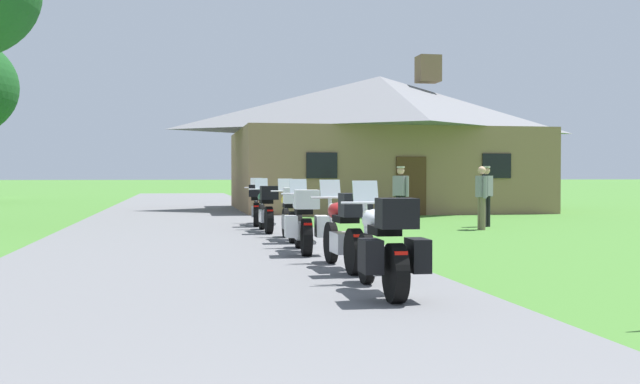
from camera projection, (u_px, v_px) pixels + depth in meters
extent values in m
plane|color=#42752D|center=(189.00, 226.00, 21.08)|extent=(500.00, 500.00, 0.00)
cube|color=slate|center=(190.00, 230.00, 19.11)|extent=(6.40, 80.00, 0.06)
cylinder|color=black|center=(366.00, 258.00, 9.45)|extent=(0.13, 0.64, 0.64)
cylinder|color=black|center=(396.00, 273.00, 8.03)|extent=(0.17, 0.64, 0.64)
cube|color=silver|center=(380.00, 260.00, 8.72)|extent=(0.28, 0.57, 0.30)
ellipsoid|color=silver|center=(375.00, 220.00, 8.96)|extent=(0.31, 0.53, 0.26)
cube|color=black|center=(384.00, 230.00, 8.51)|extent=(0.29, 0.53, 0.10)
cylinder|color=silver|center=(367.00, 203.00, 9.39)|extent=(0.66, 0.05, 0.03)
cylinder|color=silver|center=(366.00, 230.00, 9.44)|extent=(0.07, 0.24, 0.73)
cube|color=#B2BCC6|center=(365.00, 191.00, 9.49)|extent=(0.32, 0.12, 0.27)
sphere|color=silver|center=(367.00, 214.00, 9.40)|extent=(0.11, 0.11, 0.11)
cube|color=black|center=(397.00, 213.00, 7.96)|extent=(0.41, 0.37, 0.32)
cube|color=red|center=(401.00, 254.00, 7.81)|extent=(0.14, 0.03, 0.06)
cylinder|color=silver|center=(400.00, 278.00, 8.37)|extent=(0.09, 0.55, 0.07)
cube|color=black|center=(371.00, 256.00, 8.03)|extent=(0.21, 0.41, 0.36)
cube|color=black|center=(418.00, 255.00, 8.11)|extent=(0.21, 0.41, 0.36)
cylinder|color=black|center=(331.00, 242.00, 11.70)|extent=(0.13, 0.64, 0.64)
cylinder|color=black|center=(354.00, 252.00, 10.29)|extent=(0.17, 0.64, 0.64)
cube|color=silver|center=(342.00, 243.00, 10.97)|extent=(0.27, 0.57, 0.30)
ellipsoid|color=maroon|center=(338.00, 211.00, 11.22)|extent=(0.31, 0.53, 0.26)
cube|color=black|center=(346.00, 219.00, 10.77)|extent=(0.29, 0.53, 0.10)
cylinder|color=silver|center=(332.00, 198.00, 11.64)|extent=(0.66, 0.05, 0.03)
cylinder|color=silver|center=(331.00, 219.00, 11.69)|extent=(0.07, 0.24, 0.73)
cube|color=#B2BCC6|center=(330.00, 188.00, 11.74)|extent=(0.32, 0.12, 0.27)
sphere|color=silver|center=(332.00, 207.00, 11.64)|extent=(0.11, 0.11, 0.11)
cube|color=black|center=(355.00, 205.00, 10.22)|extent=(0.41, 0.37, 0.32)
cube|color=red|center=(359.00, 237.00, 10.07)|extent=(0.14, 0.03, 0.06)
cylinder|color=silver|center=(358.00, 256.00, 10.63)|extent=(0.08, 0.55, 0.07)
cylinder|color=black|center=(299.00, 231.00, 14.15)|extent=(0.15, 0.65, 0.64)
cylinder|color=black|center=(307.00, 237.00, 12.72)|extent=(0.19, 0.65, 0.64)
cube|color=silver|center=(302.00, 231.00, 13.41)|extent=(0.29, 0.58, 0.30)
ellipsoid|color=silver|center=(301.00, 205.00, 13.66)|extent=(0.33, 0.54, 0.26)
cube|color=black|center=(304.00, 211.00, 13.21)|extent=(0.31, 0.54, 0.10)
cylinder|color=silver|center=(299.00, 194.00, 14.09)|extent=(0.66, 0.07, 0.03)
cylinder|color=silver|center=(299.00, 212.00, 14.14)|extent=(0.07, 0.24, 0.73)
cube|color=#B2BCC6|center=(298.00, 186.00, 14.19)|extent=(0.33, 0.13, 0.27)
sphere|color=silver|center=(299.00, 201.00, 14.10)|extent=(0.11, 0.11, 0.11)
cube|color=silver|center=(307.00, 199.00, 12.66)|extent=(0.42, 0.38, 0.32)
cube|color=red|center=(308.00, 225.00, 12.50)|extent=(0.14, 0.04, 0.06)
cylinder|color=silver|center=(313.00, 241.00, 13.06)|extent=(0.10, 0.55, 0.07)
cube|color=silver|center=(291.00, 226.00, 12.73)|extent=(0.22, 0.41, 0.36)
cube|color=silver|center=(321.00, 226.00, 12.80)|extent=(0.22, 0.41, 0.36)
cylinder|color=black|center=(286.00, 223.00, 16.63)|extent=(0.13, 0.64, 0.64)
cylinder|color=black|center=(293.00, 227.00, 15.21)|extent=(0.17, 0.64, 0.64)
cube|color=silver|center=(289.00, 222.00, 15.90)|extent=(0.28, 0.57, 0.30)
ellipsoid|color=gold|center=(288.00, 200.00, 16.15)|extent=(0.32, 0.53, 0.26)
cube|color=black|center=(290.00, 205.00, 15.70)|extent=(0.30, 0.53, 0.10)
cylinder|color=silver|center=(286.00, 191.00, 16.58)|extent=(0.66, 0.05, 0.03)
cylinder|color=silver|center=(286.00, 206.00, 16.63)|extent=(0.07, 0.24, 0.73)
cube|color=#B2BCC6|center=(285.00, 185.00, 16.67)|extent=(0.32, 0.12, 0.27)
sphere|color=silver|center=(286.00, 197.00, 16.58)|extent=(0.11, 0.11, 0.11)
cube|color=silver|center=(294.00, 196.00, 15.15)|extent=(0.41, 0.37, 0.32)
cube|color=red|center=(295.00, 217.00, 14.99)|extent=(0.14, 0.03, 0.06)
cylinder|color=silver|center=(298.00, 231.00, 15.55)|extent=(0.09, 0.55, 0.07)
cylinder|color=black|center=(262.00, 217.00, 19.04)|extent=(0.12, 0.64, 0.64)
cylinder|color=black|center=(269.00, 220.00, 17.63)|extent=(0.16, 0.64, 0.64)
cube|color=silver|center=(265.00, 216.00, 18.32)|extent=(0.26, 0.56, 0.30)
ellipsoid|color=#195B33|center=(264.00, 197.00, 18.56)|extent=(0.30, 0.52, 0.26)
cube|color=black|center=(266.00, 201.00, 18.11)|extent=(0.28, 0.52, 0.10)
cylinder|color=silver|center=(262.00, 189.00, 18.99)|extent=(0.66, 0.04, 0.03)
cylinder|color=silver|center=(262.00, 203.00, 19.03)|extent=(0.06, 0.24, 0.73)
cube|color=#B2BCC6|center=(261.00, 184.00, 19.08)|extent=(0.32, 0.11, 0.27)
sphere|color=silver|center=(262.00, 195.00, 18.99)|extent=(0.11, 0.11, 0.11)
cube|color=black|center=(269.00, 193.00, 17.57)|extent=(0.40, 0.36, 0.32)
cube|color=red|center=(270.00, 211.00, 17.41)|extent=(0.14, 0.03, 0.06)
cylinder|color=silver|center=(273.00, 223.00, 17.97)|extent=(0.07, 0.55, 0.07)
cylinder|color=black|center=(256.00, 212.00, 21.50)|extent=(0.17, 0.65, 0.64)
cylinder|color=black|center=(256.00, 215.00, 20.07)|extent=(0.22, 0.65, 0.64)
cube|color=silver|center=(256.00, 211.00, 20.77)|extent=(0.31, 0.58, 0.30)
ellipsoid|color=orange|center=(256.00, 195.00, 21.02)|extent=(0.35, 0.55, 0.26)
cube|color=black|center=(256.00, 198.00, 20.56)|extent=(0.33, 0.54, 0.10)
cylinder|color=silver|center=(256.00, 188.00, 21.45)|extent=(0.66, 0.10, 0.03)
cylinder|color=silver|center=(256.00, 199.00, 21.50)|extent=(0.08, 0.24, 0.73)
cube|color=#B2BCC6|center=(256.00, 183.00, 21.55)|extent=(0.33, 0.14, 0.27)
sphere|color=silver|center=(256.00, 193.00, 21.45)|extent=(0.11, 0.11, 0.11)
cube|color=black|center=(256.00, 191.00, 20.01)|extent=(0.43, 0.40, 0.32)
cube|color=red|center=(256.00, 207.00, 19.85)|extent=(0.14, 0.04, 0.06)
cylinder|color=silver|center=(261.00, 218.00, 20.40)|extent=(0.12, 0.55, 0.07)
cube|color=#896B4C|center=(380.00, 171.00, 31.05)|extent=(11.59, 8.54, 3.24)
pyramid|color=slate|center=(380.00, 104.00, 30.99)|extent=(12.29, 9.05, 2.28)
cube|color=brown|center=(428.00, 69.00, 31.34)|extent=(0.90, 0.90, 1.10)
cube|color=#472D19|center=(411.00, 186.00, 26.84)|extent=(1.10, 0.08, 2.10)
cube|color=black|center=(322.00, 165.00, 26.22)|extent=(1.10, 0.06, 0.90)
cube|color=black|center=(497.00, 166.00, 27.42)|extent=(1.10, 0.06, 0.90)
cylinder|color=black|center=(398.00, 211.00, 21.32)|extent=(0.14, 0.14, 0.86)
cylinder|color=black|center=(403.00, 211.00, 21.19)|extent=(0.14, 0.14, 0.86)
cube|color=gray|center=(401.00, 186.00, 21.24)|extent=(0.39, 0.42, 0.56)
cylinder|color=gray|center=(394.00, 186.00, 21.40)|extent=(0.09, 0.09, 0.58)
cylinder|color=gray|center=(407.00, 186.00, 21.08)|extent=(0.09, 0.09, 0.58)
sphere|color=tan|center=(401.00, 171.00, 21.23)|extent=(0.21, 0.21, 0.21)
cylinder|color=#B2AD99|center=(401.00, 167.00, 21.23)|extent=(0.22, 0.22, 0.05)
cylinder|color=#75664C|center=(480.00, 213.00, 19.82)|extent=(0.14, 0.14, 0.86)
cylinder|color=#75664C|center=(483.00, 214.00, 19.65)|extent=(0.14, 0.14, 0.86)
cube|color=gray|center=(482.00, 186.00, 19.72)|extent=(0.23, 0.37, 0.56)
cylinder|color=gray|center=(478.00, 187.00, 19.95)|extent=(0.09, 0.09, 0.58)
cylinder|color=gray|center=(485.00, 187.00, 19.49)|extent=(0.09, 0.09, 0.58)
sphere|color=tan|center=(482.00, 170.00, 19.71)|extent=(0.21, 0.21, 0.21)
cylinder|color=black|center=(488.00, 211.00, 20.95)|extent=(0.14, 0.14, 0.86)
cylinder|color=black|center=(484.00, 211.00, 20.82)|extent=(0.14, 0.14, 0.86)
cube|color=gray|center=(486.00, 186.00, 20.87)|extent=(0.42, 0.38, 0.56)
cylinder|color=gray|center=(491.00, 186.00, 21.03)|extent=(0.09, 0.09, 0.58)
cylinder|color=gray|center=(481.00, 187.00, 20.71)|extent=(0.09, 0.09, 0.58)
sphere|color=tan|center=(486.00, 171.00, 20.86)|extent=(0.21, 0.21, 0.21)
cylinder|color=#B2AD99|center=(486.00, 167.00, 20.86)|extent=(0.22, 0.22, 0.05)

